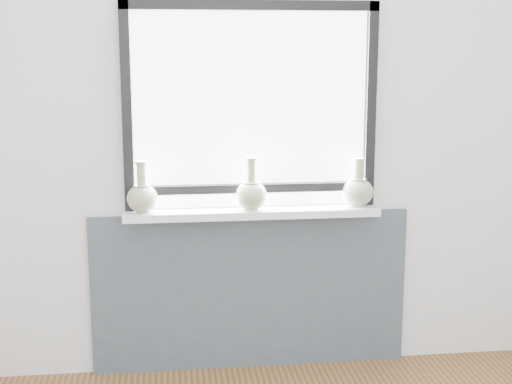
{
  "coord_description": "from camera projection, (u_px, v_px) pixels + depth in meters",
  "views": [
    {
      "loc": [
        -0.42,
        -1.86,
        1.7
      ],
      "look_at": [
        0.0,
        1.55,
        1.02
      ],
      "focal_mm": 50.0,
      "sensor_mm": 36.0,
      "label": 1
    }
  ],
  "objects": [
    {
      "name": "windowsill",
      "position": [
        252.0,
        213.0,
        3.69
      ],
      "size": [
        1.32,
        0.18,
        0.04
      ],
      "primitive_type": "cube",
      "color": "silver",
      "rests_on": "apron_panel"
    },
    {
      "name": "vase_a",
      "position": [
        142.0,
        196.0,
        3.58
      ],
      "size": [
        0.16,
        0.16,
        0.26
      ],
      "rotation": [
        0.0,
        0.0,
        -0.42
      ],
      "color": "#A2AD8B",
      "rests_on": "windowsill"
    },
    {
      "name": "vase_c",
      "position": [
        358.0,
        190.0,
        3.74
      ],
      "size": [
        0.16,
        0.16,
        0.25
      ],
      "rotation": [
        0.0,
        0.0,
        -0.22
      ],
      "color": "#A2AD8B",
      "rests_on": "windowsill"
    },
    {
      "name": "apron_panel",
      "position": [
        251.0,
        291.0,
        3.84
      ],
      "size": [
        1.7,
        0.03,
        0.86
      ],
      "primitive_type": "cube",
      "color": "#404D55",
      "rests_on": "ground"
    },
    {
      "name": "back_wall",
      "position": [
        250.0,
        130.0,
        3.7
      ],
      "size": [
        3.6,
        0.02,
        2.6
      ],
      "primitive_type": "cube",
      "color": "silver",
      "rests_on": "ground"
    },
    {
      "name": "vase_b",
      "position": [
        251.0,
        193.0,
        3.65
      ],
      "size": [
        0.16,
        0.16,
        0.27
      ],
      "rotation": [
        0.0,
        0.0,
        -0.3
      ],
      "color": "#A2AD8B",
      "rests_on": "windowsill"
    },
    {
      "name": "window",
      "position": [
        251.0,
        103.0,
        3.64
      ],
      "size": [
        1.3,
        0.06,
        1.05
      ],
      "color": "black",
      "rests_on": "windowsill"
    }
  ]
}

